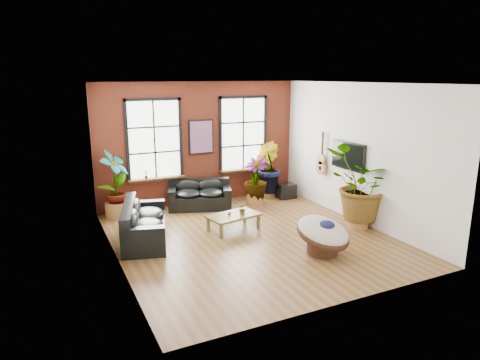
% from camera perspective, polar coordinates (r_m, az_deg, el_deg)
% --- Properties ---
extents(room, '(6.04, 6.54, 3.54)m').
position_cam_1_polar(room, '(9.62, 1.17, 2.29)').
color(room, brown).
rests_on(room, ground).
extents(sofa_back, '(1.91, 1.36, 0.80)m').
position_cam_1_polar(sofa_back, '(12.16, -5.41, -2.05)').
color(sofa_back, black).
rests_on(sofa_back, ground).
extents(sofa_left, '(1.45, 2.33, 0.86)m').
position_cam_1_polar(sofa_left, '(9.98, -12.90, -5.72)').
color(sofa_left, black).
rests_on(sofa_left, ground).
extents(coffee_table, '(1.35, 0.93, 0.48)m').
position_cam_1_polar(coffee_table, '(10.35, -0.88, -4.87)').
color(coffee_table, brown).
rests_on(coffee_table, ground).
extents(papasan_chair, '(1.49, 1.50, 0.85)m').
position_cam_1_polar(papasan_chair, '(9.17, 11.02, -7.06)').
color(papasan_chair, '#392114').
rests_on(papasan_chair, ground).
extents(poster, '(0.74, 0.06, 0.98)m').
position_cam_1_polar(poster, '(12.33, -5.21, 5.74)').
color(poster, black).
rests_on(poster, room).
extents(tv_wall_unit, '(0.13, 1.86, 1.20)m').
position_cam_1_polar(tv_wall_unit, '(11.60, 13.21, 2.88)').
color(tv_wall_unit, black).
rests_on(tv_wall_unit, room).
extents(media_box, '(0.55, 0.47, 0.44)m').
position_cam_1_polar(media_box, '(13.17, 6.13, -1.46)').
color(media_box, black).
rests_on(media_box, ground).
extents(pot_back_left, '(0.69, 0.69, 0.40)m').
position_cam_1_polar(pot_back_left, '(11.81, -16.21, -3.85)').
color(pot_back_left, olive).
rests_on(pot_back_left, ground).
extents(pot_back_right, '(0.52, 0.52, 0.35)m').
position_cam_1_polar(pot_back_right, '(13.25, 3.67, -1.51)').
color(pot_back_right, olive).
rests_on(pot_back_right, ground).
extents(pot_right_wall, '(0.61, 0.61, 0.37)m').
position_cam_1_polar(pot_right_wall, '(10.98, 15.45, -5.20)').
color(pot_right_wall, olive).
rests_on(pot_right_wall, ground).
extents(pot_mid, '(0.54, 0.54, 0.37)m').
position_cam_1_polar(pot_mid, '(12.51, 2.01, -2.37)').
color(pot_mid, olive).
rests_on(pot_mid, ground).
extents(floor_plant_back_left, '(1.04, 1.04, 1.66)m').
position_cam_1_polar(floor_plant_back_left, '(11.59, -16.31, -0.17)').
color(floor_plant_back_left, '#1B4A13').
rests_on(floor_plant_back_left, ground).
extents(floor_plant_back_right, '(0.90, 1.02, 1.57)m').
position_cam_1_polar(floor_plant_back_right, '(13.10, 3.67, 1.72)').
color(floor_plant_back_right, '#1B4A13').
rests_on(floor_plant_back_right, ground).
extents(floor_plant_right_wall, '(1.96, 1.80, 1.84)m').
position_cam_1_polar(floor_plant_right_wall, '(10.75, 15.86, -0.66)').
color(floor_plant_right_wall, '#1B4A13').
rests_on(floor_plant_right_wall, ground).
extents(floor_plant_mid, '(0.97, 0.97, 1.23)m').
position_cam_1_polar(floor_plant_mid, '(12.37, 2.10, 0.18)').
color(floor_plant_mid, '#1B4A13').
rests_on(floor_plant_mid, ground).
extents(table_plant, '(0.29, 0.27, 0.26)m').
position_cam_1_polar(table_plant, '(10.33, 0.37, -3.88)').
color(table_plant, '#1B4A13').
rests_on(table_plant, coffee_table).
extents(sill_plant_left, '(0.17, 0.17, 0.27)m').
position_cam_1_polar(sill_plant_left, '(11.98, -12.44, 0.79)').
color(sill_plant_left, '#1B4A13').
rests_on(sill_plant_left, room).
extents(sill_plant_right, '(0.19, 0.19, 0.27)m').
position_cam_1_polar(sill_plant_right, '(13.12, 1.93, 2.22)').
color(sill_plant_right, '#1B4A13').
rests_on(sill_plant_right, room).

